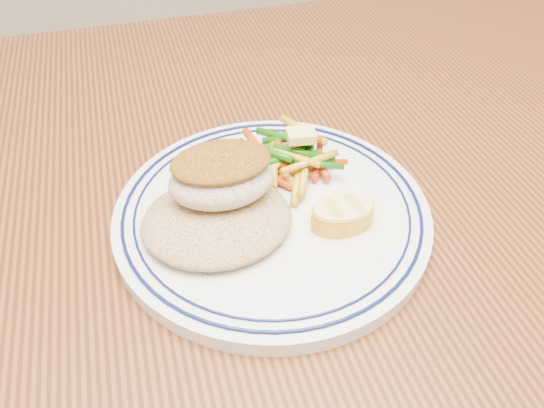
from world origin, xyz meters
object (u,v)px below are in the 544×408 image
Objects in this scene: rice_pilaf at (217,217)px; fish_fillet at (221,175)px; vegetable_pile at (290,157)px; dining_table at (242,279)px; plate at (272,213)px; lemon_wedge at (343,214)px.

fish_fillet reaches higher than rice_pilaf.
rice_pilaf is 0.04m from fish_fillet.
rice_pilaf is at bearing -144.04° from vegetable_pile.
plate is (0.03, -0.02, 0.11)m from dining_table.
rice_pilaf is at bearing -117.77° from fish_fillet.
fish_fillet is at bearing -150.31° from vegetable_pile.
plate is 5.00× the size of lemon_wedge.
rice_pilaf reaches higher than dining_table.
fish_fillet is (0.01, 0.02, 0.03)m from rice_pilaf.
dining_table is 5.37× the size of plate.
lemon_wedge is at bearing -77.56° from vegetable_pile.
lemon_wedge reaches higher than plate.
fish_fillet is (-0.01, -0.01, 0.15)m from dining_table.
dining_table is at bearing 144.45° from lemon_wedge.
rice_pilaf is 0.10m from vegetable_pile.
fish_fillet is (-0.04, 0.01, 0.05)m from plate.
dining_table is 13.79× the size of vegetable_pile.
fish_fillet is at bearing 62.23° from rice_pilaf.
vegetable_pile is (0.06, 0.03, 0.13)m from dining_table.
dining_table is at bearing 39.89° from fish_fillet.
rice_pilaf is 1.42× the size of fish_fillet.
lemon_wedge is (0.02, -0.09, -0.00)m from vegetable_pile.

